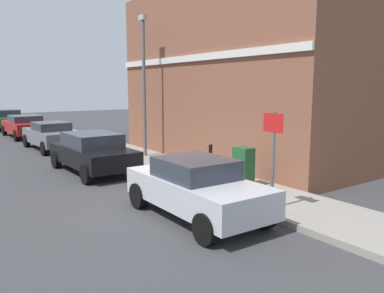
{
  "coord_description": "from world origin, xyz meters",
  "views": [
    {
      "loc": [
        -5.34,
        -8.57,
        3.02
      ],
      "look_at": [
        1.43,
        1.03,
        1.2
      ],
      "focal_mm": 36.1,
      "sensor_mm": 36.0,
      "label": 1
    }
  ],
  "objects": [
    {
      "name": "bollard_near_cabinet",
      "position": [
        2.28,
        1.19,
        0.7
      ],
      "size": [
        0.14,
        0.14,
        1.04
      ],
      "color": "black",
      "rests_on": "sidewalk"
    },
    {
      "name": "car_red",
      "position": [
        -0.21,
        16.24,
        0.71
      ],
      "size": [
        2.01,
        4.45,
        1.33
      ],
      "rotation": [
        0.0,
        0.0,
        1.59
      ],
      "color": "maroon",
      "rests_on": "ground"
    },
    {
      "name": "car_black",
      "position": [
        -0.44,
        4.51,
        0.74
      ],
      "size": [
        1.98,
        4.18,
        1.41
      ],
      "rotation": [
        0.0,
        0.0,
        1.59
      ],
      "color": "black",
      "rests_on": "ground"
    },
    {
      "name": "car_silver",
      "position": [
        -0.27,
        -1.54,
        0.72
      ],
      "size": [
        1.8,
        3.92,
        1.4
      ],
      "rotation": [
        0.0,
        0.0,
        1.56
      ],
      "color": "#B7B7BC",
      "rests_on": "ground"
    },
    {
      "name": "street_sign",
      "position": [
        1.31,
        -2.41,
        1.66
      ],
      "size": [
        0.08,
        0.6,
        2.3
      ],
      "color": "#59595B",
      "rests_on": "sidewalk"
    },
    {
      "name": "utility_cabinet",
      "position": [
        2.18,
        -0.49,
        0.68
      ],
      "size": [
        0.46,
        0.61,
        1.15
      ],
      "color": "#1E4C28",
      "rests_on": "sidewalk"
    },
    {
      "name": "ground",
      "position": [
        0.0,
        0.0,
        0.0
      ],
      "size": [
        80.0,
        80.0,
        0.0
      ],
      "primitive_type": "plane",
      "color": "#38383A"
    },
    {
      "name": "car_grey",
      "position": [
        -0.23,
        10.53,
        0.71
      ],
      "size": [
        1.88,
        4.19,
        1.34
      ],
      "rotation": [
        0.0,
        0.0,
        1.6
      ],
      "color": "slate",
      "rests_on": "ground"
    },
    {
      "name": "car_green",
      "position": [
        -0.31,
        21.65,
        0.74
      ],
      "size": [
        1.94,
        3.94,
        1.42
      ],
      "rotation": [
        0.0,
        0.0,
        1.57
      ],
      "color": "#195933",
      "rests_on": "ground"
    },
    {
      "name": "corner_building",
      "position": [
        6.6,
        3.53,
        3.51
      ],
      "size": [
        6.91,
        11.07,
        7.02
      ],
      "color": "brown",
      "rests_on": "ground"
    },
    {
      "name": "lamppost",
      "position": [
        2.31,
        5.7,
        3.3
      ],
      "size": [
        0.2,
        0.44,
        5.72
      ],
      "color": "#59595B",
      "rests_on": "sidewalk"
    },
    {
      "name": "sidewalk",
      "position": [
        2.07,
        6.0,
        0.07
      ],
      "size": [
        2.27,
        30.0,
        0.15
      ],
      "primitive_type": "cube",
      "color": "gray",
      "rests_on": "ground"
    }
  ]
}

